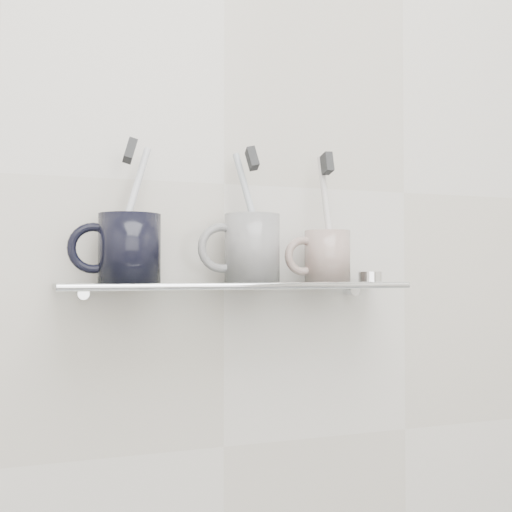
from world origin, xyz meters
name	(u,v)px	position (x,y,z in m)	size (l,w,h in m)	color
wall_back	(224,184)	(0.00, 1.10, 1.25)	(2.50, 2.50, 0.00)	beige
shelf_glass	(237,285)	(0.00, 1.04, 1.10)	(0.50, 0.12, 0.01)	silver
shelf_rail	(250,286)	(0.00, 0.98, 1.10)	(0.01, 0.01, 0.50)	silver
bracket_left	(83,294)	(-0.21, 1.09, 1.09)	(0.02, 0.02, 0.03)	silver
bracket_right	(351,291)	(0.21, 1.09, 1.09)	(0.02, 0.02, 0.03)	silver
mug_left	(130,248)	(-0.15, 1.04, 1.15)	(0.08, 0.08, 0.09)	black
mug_left_handle	(93,248)	(-0.20, 1.04, 1.15)	(0.07, 0.07, 0.01)	black
toothbrush_left	(130,209)	(-0.15, 1.04, 1.20)	(0.01, 0.01, 0.19)	silver
bristles_left	(130,151)	(-0.15, 1.04, 1.28)	(0.01, 0.02, 0.03)	#2A2B2C
mug_center	(252,248)	(0.03, 1.04, 1.15)	(0.08, 0.08, 0.10)	silver
mug_center_handle	(222,248)	(-0.02, 1.04, 1.15)	(0.07, 0.07, 0.01)	silver
toothbrush_center	(252,213)	(0.03, 1.04, 1.20)	(0.01, 0.01, 0.19)	#A4AFB4
bristles_center	(252,159)	(0.03, 1.04, 1.28)	(0.01, 0.02, 0.03)	#2A2B2C
mug_right	(327,256)	(0.15, 1.04, 1.14)	(0.07, 0.07, 0.08)	silver
mug_right_handle	(303,256)	(0.11, 1.04, 1.14)	(0.06, 0.06, 0.01)	silver
toothbrush_right	(327,216)	(0.15, 1.04, 1.20)	(0.01, 0.01, 0.19)	beige
bristles_right	(327,163)	(0.15, 1.04, 1.28)	(0.01, 0.02, 0.03)	#2A2B2C
chrome_cap	(370,277)	(0.22, 1.04, 1.11)	(0.04, 0.04, 0.02)	silver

